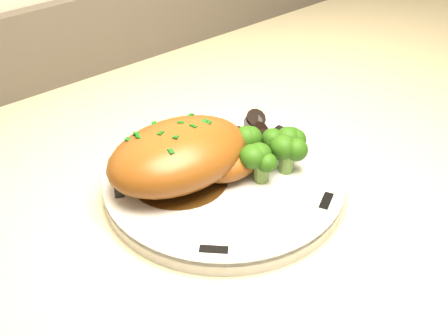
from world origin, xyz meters
TOP-DOWN VIEW (x-y plane):
  - counter at (0.13, 1.67)m, footprint 2.14×0.71m
  - plate at (-0.16, 1.65)m, footprint 0.28×0.28m
  - rim_accent_0 at (-0.04, 1.67)m, footprint 0.02×0.03m
  - rim_accent_1 at (-0.14, 1.76)m, footprint 0.03×0.01m
  - rim_accent_2 at (-0.26, 1.70)m, footprint 0.02×0.03m
  - rim_accent_3 at (-0.24, 1.56)m, footprint 0.03×0.03m
  - rim_accent_4 at (-0.10, 1.54)m, footprint 0.03×0.02m
  - gravy_pool at (-0.20, 1.67)m, footprint 0.11×0.11m
  - chicken_breast at (-0.19, 1.67)m, footprint 0.17×0.12m
  - mushroom_pile at (-0.10, 1.69)m, footprint 0.10×0.07m
  - broccoli_florets at (-0.11, 1.63)m, footprint 0.10×0.07m

SIDE VIEW (x-z plane):
  - counter at x=0.13m, z-range -0.06..0.99m
  - plate at x=-0.16m, z-range 0.93..0.94m
  - rim_accent_0 at x=-0.04m, z-range 0.94..0.95m
  - rim_accent_1 at x=-0.14m, z-range 0.94..0.95m
  - rim_accent_2 at x=-0.26m, z-range 0.94..0.95m
  - rim_accent_3 at x=-0.24m, z-range 0.94..0.95m
  - rim_accent_4 at x=-0.10m, z-range 0.94..0.95m
  - gravy_pool at x=-0.20m, z-range 0.94..0.95m
  - mushroom_pile at x=-0.10m, z-range 0.94..0.96m
  - broccoli_florets at x=-0.11m, z-range 0.95..0.99m
  - chicken_breast at x=-0.19m, z-range 0.94..1.01m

